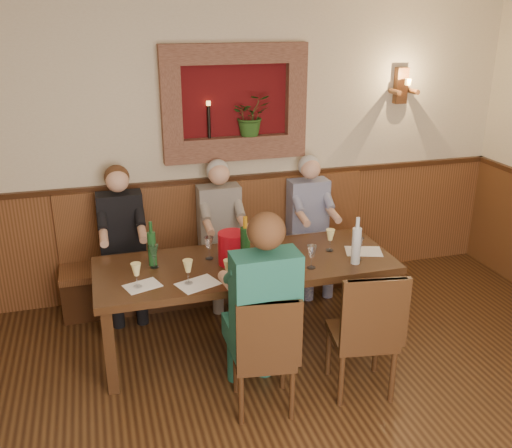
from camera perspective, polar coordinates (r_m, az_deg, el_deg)
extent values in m
cube|color=beige|center=(5.46, -4.25, 7.28)|extent=(6.00, 0.04, 2.80)
cube|color=#543218|center=(5.69, -3.98, -1.11)|extent=(6.00, 0.04, 1.10)
cube|color=#381E0F|center=(5.51, -4.13, 4.45)|extent=(6.02, 0.06, 0.05)
cube|color=#510B0D|center=(5.40, -2.22, 12.05)|extent=(1.00, 0.02, 0.70)
cube|color=brown|center=(5.31, -2.17, 16.68)|extent=(1.36, 0.12, 0.18)
cube|color=brown|center=(5.44, -2.04, 7.39)|extent=(1.36, 0.12, 0.18)
cube|color=brown|center=(5.25, -8.49, 11.59)|extent=(0.18, 0.12, 0.70)
cube|color=brown|center=(5.53, 3.98, 12.22)|extent=(0.18, 0.12, 0.70)
cube|color=brown|center=(5.42, -2.06, 8.53)|extent=(1.00, 0.14, 0.04)
imported|color=#264E1B|center=(5.41, -0.52, 10.85)|extent=(0.35, 0.30, 0.39)
cylinder|color=black|center=(5.33, -4.73, 10.13)|extent=(0.03, 0.03, 0.30)
cylinder|color=#FFBF59|center=(5.30, -4.78, 11.94)|extent=(0.04, 0.04, 0.04)
cube|color=#543218|center=(5.99, 14.28, 13.27)|extent=(0.12, 0.08, 0.35)
cylinder|color=#543218|center=(5.89, 13.72, 12.71)|extent=(0.05, 0.18, 0.05)
cylinder|color=#543218|center=(5.99, 15.43, 12.68)|extent=(0.05, 0.18, 0.05)
cylinder|color=#FFBF59|center=(5.87, 14.97, 13.57)|extent=(0.06, 0.06, 0.06)
cube|color=#392211|center=(4.62, -1.02, -4.17)|extent=(2.40, 0.90, 0.06)
cube|color=#392211|center=(4.35, -14.39, -12.25)|extent=(0.08, 0.08, 0.69)
cube|color=#392211|center=(4.87, 13.15, -8.29)|extent=(0.08, 0.08, 0.69)
cube|color=#392211|center=(4.99, -14.78, -7.72)|extent=(0.08, 0.08, 0.69)
cube|color=#392211|center=(5.45, 9.44, -4.74)|extent=(0.08, 0.08, 0.69)
cube|color=#381E0F|center=(5.64, -3.41, -5.21)|extent=(3.00, 0.40, 0.40)
cube|color=#543218|center=(5.55, -3.46, -3.17)|extent=(3.00, 0.45, 0.06)
cube|color=#543218|center=(5.59, -3.97, 0.97)|extent=(3.00, 0.06, 0.66)
cube|color=#392211|center=(4.18, 0.69, -15.50)|extent=(0.44, 0.44, 0.39)
cube|color=#392211|center=(4.05, 0.71, -13.01)|extent=(0.46, 0.46, 0.05)
cube|color=#392211|center=(3.76, 1.15, -11.18)|extent=(0.41, 0.10, 0.48)
cube|color=#392211|center=(4.40, 10.30, -13.53)|extent=(0.48, 0.48, 0.42)
cube|color=#392211|center=(4.28, 10.50, -10.93)|extent=(0.50, 0.50, 0.05)
cube|color=#392211|center=(3.97, 11.60, -8.87)|extent=(0.44, 0.11, 0.52)
cube|color=black|center=(5.40, -12.71, -6.68)|extent=(0.40, 0.42, 0.45)
cube|color=black|center=(5.29, -13.37, 0.30)|extent=(0.40, 0.21, 0.53)
sphere|color=#D8A384|center=(5.14, -13.70, 4.21)|extent=(0.20, 0.20, 0.20)
sphere|color=#4C2D19|center=(5.18, -13.75, 4.56)|extent=(0.22, 0.22, 0.22)
cube|color=#5C5554|center=(5.50, -3.20, -5.62)|extent=(0.40, 0.42, 0.45)
cube|color=#5C5554|center=(5.40, -3.72, 1.18)|extent=(0.40, 0.21, 0.52)
sphere|color=#D8A384|center=(5.25, -3.73, 4.99)|extent=(0.20, 0.20, 0.20)
sphere|color=#B2B2B2|center=(5.29, -3.85, 5.32)|extent=(0.22, 0.22, 0.22)
cube|color=navy|center=(5.75, 5.57, -4.48)|extent=(0.39, 0.41, 0.45)
cube|color=navy|center=(5.65, 5.21, 1.94)|extent=(0.39, 0.20, 0.51)
sphere|color=#D8A384|center=(5.51, 5.48, 5.51)|extent=(0.19, 0.19, 0.19)
sphere|color=#B2B2B2|center=(5.54, 5.31, 5.82)|extent=(0.21, 0.21, 0.21)
cube|color=#194E59|center=(4.26, 0.17, -14.17)|extent=(0.45, 0.47, 0.45)
cube|color=#194E59|center=(3.76, 0.96, -7.07)|extent=(0.45, 0.23, 0.58)
sphere|color=#D8A384|center=(3.61, 0.80, -0.72)|extent=(0.22, 0.22, 0.22)
sphere|color=#4C2D19|center=(3.56, 1.05, -0.70)|extent=(0.24, 0.24, 0.24)
cylinder|color=red|center=(4.54, -2.36, -2.43)|extent=(0.28, 0.28, 0.26)
cylinder|color=#19471E|center=(4.44, -1.08, -2.40)|extent=(0.09, 0.09, 0.34)
cylinder|color=orange|center=(4.36, -1.09, 0.17)|extent=(0.04, 0.04, 0.09)
cylinder|color=#19471E|center=(4.57, -10.35, -2.47)|extent=(0.09, 0.09, 0.28)
cylinder|color=#19471E|center=(4.50, -10.50, -0.31)|extent=(0.04, 0.04, 0.09)
cylinder|color=silver|center=(4.59, 9.99, -2.17)|extent=(0.09, 0.09, 0.30)
cylinder|color=silver|center=(4.52, 10.14, 0.10)|extent=(0.04, 0.04, 0.09)
cube|color=white|center=(4.30, -11.28, -6.08)|extent=(0.30, 0.25, 0.00)
cube|color=white|center=(4.47, 0.65, -4.57)|extent=(0.35, 0.31, 0.00)
cube|color=white|center=(4.88, 10.70, -2.69)|extent=(0.35, 0.30, 0.00)
cube|color=white|center=(4.27, -5.83, -5.98)|extent=(0.35, 0.30, 0.00)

